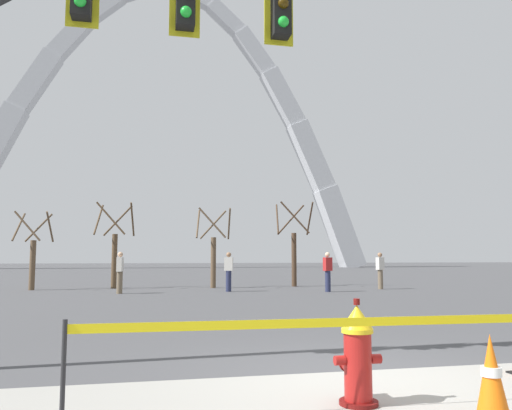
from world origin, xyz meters
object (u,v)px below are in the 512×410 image
object	(u,v)px
fire_hydrant	(357,355)
pedestrian_standing_center	(380,270)
pedestrian_walking_left	(229,271)
pedestrian_near_trees	(328,271)
traffic_cone_mid_sidewalk	(492,378)
monument_arch	(165,136)
traffic_signal_gantry	(47,29)
pedestrian_walking_right	(120,272)

from	to	relation	value
fire_hydrant	pedestrian_standing_center	distance (m)	18.22
fire_hydrant	pedestrian_walking_left	xyz separation A→B (m)	(1.43, 16.13, 0.35)
fire_hydrant	pedestrian_near_trees	distance (m)	16.07
traffic_cone_mid_sidewalk	monument_arch	world-z (taller)	monument_arch
traffic_signal_gantry	pedestrian_standing_center	xyz separation A→B (m)	(11.47, 13.94, -3.59)
monument_arch	pedestrian_near_trees	size ratio (longest dim) A/B	35.18
pedestrian_walking_left	pedestrian_walking_right	xyz separation A→B (m)	(-4.27, -0.28, 0.00)
fire_hydrant	pedestrian_walking_right	world-z (taller)	pedestrian_walking_right
fire_hydrant	monument_arch	xyz separation A→B (m)	(0.51, 63.64, 17.10)
pedestrian_walking_right	traffic_signal_gantry	bearing A→B (deg)	-91.98
monument_arch	pedestrian_standing_center	xyz separation A→B (m)	(7.66, -47.36, -16.75)
traffic_signal_gantry	pedestrian_walking_left	size ratio (longest dim) A/B	4.92
pedestrian_walking_left	pedestrian_walking_right	distance (m)	4.28
traffic_cone_mid_sidewalk	monument_arch	size ratio (longest dim) A/B	0.01
fire_hydrant	traffic_signal_gantry	distance (m)	5.65
pedestrian_walking_left	pedestrian_standing_center	xyz separation A→B (m)	(6.74, 0.15, 0.00)
pedestrian_standing_center	pedestrian_near_trees	world-z (taller)	same
fire_hydrant	pedestrian_walking_left	distance (m)	16.20
fire_hydrant	pedestrian_walking_right	bearing A→B (deg)	100.16
fire_hydrant	pedestrian_standing_center	xyz separation A→B (m)	(8.16, 16.29, 0.35)
monument_arch	traffic_cone_mid_sidewalk	bearing A→B (deg)	-89.63
fire_hydrant	traffic_signal_gantry	xyz separation A→B (m)	(-3.31, 2.35, 3.94)
traffic_cone_mid_sidewalk	traffic_signal_gantry	world-z (taller)	traffic_signal_gantry
monument_arch	pedestrian_walking_left	bearing A→B (deg)	-88.89
traffic_cone_mid_sidewalk	pedestrian_walking_right	bearing A→B (deg)	102.79
traffic_cone_mid_sidewalk	traffic_signal_gantry	bearing A→B (deg)	144.24
pedestrian_walking_left	fire_hydrant	bearing A→B (deg)	-95.06
monument_arch	pedestrian_walking_right	size ratio (longest dim) A/B	35.18
fire_hydrant	pedestrian_walking_left	world-z (taller)	pedestrian_walking_left
traffic_cone_mid_sidewalk	pedestrian_walking_right	distance (m)	16.97
monument_arch	pedestrian_near_trees	world-z (taller)	monument_arch
traffic_signal_gantry	pedestrian_near_trees	bearing A→B (deg)	56.04
pedestrian_walking_left	pedestrian_near_trees	size ratio (longest dim) A/B	1.00
fire_hydrant	monument_arch	distance (m)	65.90
pedestrian_standing_center	pedestrian_near_trees	distance (m)	3.06
pedestrian_walking_right	traffic_cone_mid_sidewalk	bearing A→B (deg)	-77.21
traffic_cone_mid_sidewalk	fire_hydrant	bearing A→B (deg)	142.86
traffic_cone_mid_sidewalk	monument_arch	distance (m)	66.60
fire_hydrant	pedestrian_near_trees	size ratio (longest dim) A/B	0.62
pedestrian_near_trees	pedestrian_walking_right	bearing A→B (deg)	175.15
pedestrian_standing_center	pedestrian_walking_left	bearing A→B (deg)	-178.70
traffic_signal_gantry	monument_arch	world-z (taller)	monument_arch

